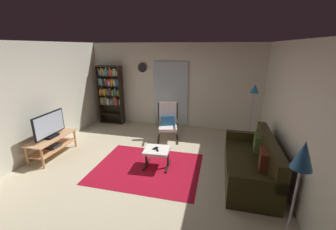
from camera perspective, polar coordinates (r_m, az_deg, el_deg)
The scene contains 17 objects.
ground_plane at distance 4.66m, azimuth -6.35°, elevation -14.64°, with size 7.02×7.02×0.00m, color beige.
wall_back at distance 6.83m, azimuth 1.55°, elevation 7.72°, with size 5.60×0.06×2.60m, color silver.
wall_left at distance 5.64m, azimuth -33.67°, elevation 2.58°, with size 0.06×6.00×2.60m, color silver.
wall_right at distance 4.08m, azimuth 31.42°, elevation -1.86°, with size 0.06×6.00×2.60m, color silver.
glass_door_panel at distance 6.84m, azimuth 0.65°, elevation 5.60°, with size 1.10×0.01×2.00m, color silver.
area_rug at distance 4.77m, azimuth -5.48°, elevation -13.75°, with size 2.22×1.76×0.01m, color maroon.
tv_stand at distance 5.77m, azimuth -28.29°, elevation -6.64°, with size 0.50×1.18×0.47m.
television at distance 5.62m, azimuth -28.89°, elevation -2.57°, with size 0.20×0.89×0.58m.
bookshelf_near_tv at distance 7.35m, azimuth -14.97°, elevation 6.29°, with size 0.78×0.30×1.90m.
leather_sofa at distance 4.58m, azimuth 21.37°, elevation -12.02°, with size 0.85×2.00×0.86m.
lounge_armchair at distance 5.94m, azimuth -0.04°, elevation -1.46°, with size 0.70×0.76×1.02m.
ottoman at distance 4.65m, azimuth -2.97°, elevation -9.79°, with size 0.55×0.51×0.41m.
tv_remote at distance 4.58m, azimuth -2.90°, elevation -9.14°, with size 0.04×0.14×0.02m, color black.
cell_phone at distance 4.64m, azimuth -3.37°, elevation -8.80°, with size 0.07×0.14×0.01m, color black.
floor_lamp_by_sofa at distance 2.57m, azimuth 31.74°, elevation -11.76°, with size 0.22×0.22×1.62m.
floor_lamp_by_shelf at distance 5.88m, azimuth 21.82°, elevation 4.96°, with size 0.22×0.22×1.59m.
wall_clock at distance 6.97m, azimuth -6.82°, elevation 12.37°, with size 0.29×0.03×0.29m.
Camera 1 is at (1.40, -3.68, 2.49)m, focal length 23.01 mm.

